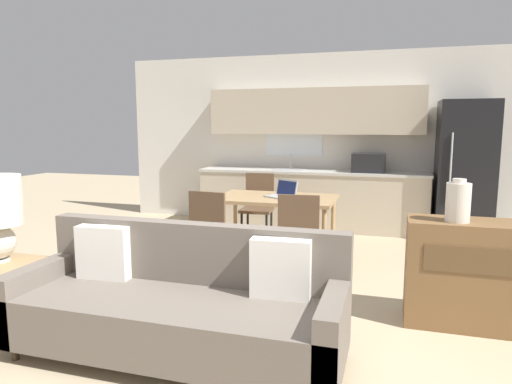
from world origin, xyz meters
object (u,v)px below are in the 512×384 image
(couch, at_px, (180,306))
(dining_chair_near_right, at_px, (300,234))
(refrigerator, at_px, (464,171))
(side_table, at_px, (2,284))
(credenza, at_px, (486,275))
(dining_table, at_px, (275,203))
(dining_chair_near_left, at_px, (213,230))
(laptop, at_px, (283,193))
(dining_chair_far_left, at_px, (258,204))
(vase, at_px, (458,202))

(couch, xyz_separation_m, dining_chair_near_right, (0.52, 1.62, 0.17))
(refrigerator, xyz_separation_m, side_table, (-3.84, -4.17, -0.60))
(credenza, bearing_deg, side_table, -163.08)
(dining_chair_near_right, bearing_deg, dining_table, -64.34)
(couch, distance_m, credenza, 2.37)
(refrigerator, xyz_separation_m, dining_chair_near_left, (-2.71, -2.59, -0.45))
(refrigerator, bearing_deg, laptop, -141.38)
(dining_chair_near_left, bearing_deg, refrigerator, -130.80)
(dining_chair_near_left, xyz_separation_m, dining_chair_far_left, (0.00, 1.64, 0.00))
(refrigerator, height_order, side_table, refrigerator)
(dining_chair_near_right, bearing_deg, vase, 152.04)
(refrigerator, relative_size, dining_chair_near_right, 2.07)
(vase, xyz_separation_m, dining_chair_far_left, (-2.25, 2.17, -0.49))
(dining_chair_far_left, bearing_deg, dining_table, -64.78)
(vase, bearing_deg, dining_chair_near_right, 156.38)
(dining_chair_near_left, distance_m, dining_chair_far_left, 1.64)
(dining_table, distance_m, vase, 2.28)
(dining_table, relative_size, laptop, 3.42)
(dining_table, xyz_separation_m, credenza, (2.04, -1.32, -0.26))
(credenza, bearing_deg, dining_chair_near_left, 169.10)
(side_table, distance_m, vase, 3.60)
(dining_table, bearing_deg, vase, -37.28)
(dining_chair_near_left, relative_size, dining_chair_near_right, 1.00)
(refrigerator, height_order, dining_chair_near_left, refrigerator)
(dining_chair_near_left, bearing_deg, vase, 172.34)
(refrigerator, xyz_separation_m, vase, (-0.46, -3.12, 0.04))
(laptop, bearing_deg, couch, -61.40)
(credenza, relative_size, dining_chair_near_right, 1.30)
(side_table, height_order, dining_chair_near_right, dining_chair_near_right)
(refrigerator, relative_size, dining_table, 1.39)
(vase, height_order, dining_chair_far_left, vase)
(refrigerator, xyz_separation_m, dining_chair_near_right, (-1.81, -2.53, -0.45))
(side_table, bearing_deg, couch, 1.01)
(vase, bearing_deg, credenza, 11.12)
(dining_chair_far_left, xyz_separation_m, dining_chair_near_right, (0.90, -1.58, 0.00))
(dining_table, height_order, dining_chair_near_left, dining_chair_near_left)
(refrigerator, height_order, dining_chair_far_left, refrigerator)
(dining_chair_near_left, relative_size, dining_chair_far_left, 1.00)
(vase, distance_m, laptop, 2.21)
(refrigerator, bearing_deg, couch, -119.32)
(dining_table, relative_size, dining_chair_near_right, 1.49)
(dining_chair_far_left, distance_m, laptop, 1.00)
(dining_chair_near_left, distance_m, dining_chair_near_right, 0.90)
(dining_table, distance_m, laptop, 0.14)
(refrigerator, height_order, dining_chair_near_right, refrigerator)
(dining_chair_far_left, bearing_deg, side_table, -113.39)
(side_table, xyz_separation_m, dining_chair_far_left, (1.13, 3.23, 0.15))
(refrigerator, xyz_separation_m, couch, (-2.33, -4.14, -0.62))
(refrigerator, bearing_deg, side_table, -132.66)
(laptop, bearing_deg, vase, -6.60)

